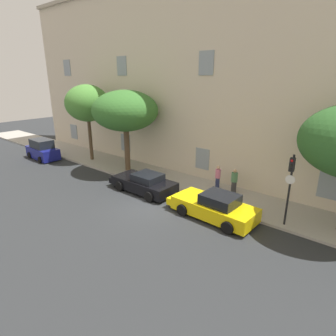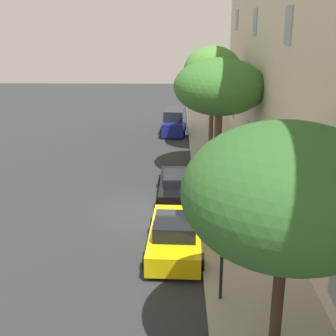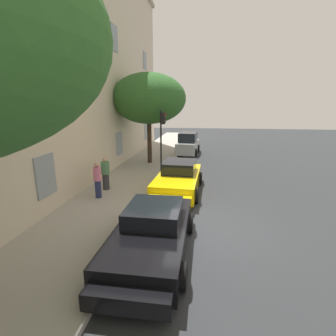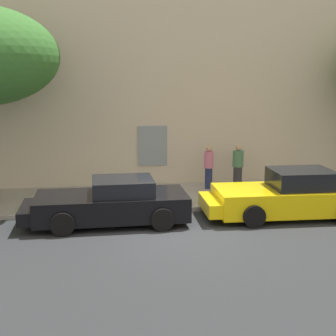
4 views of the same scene
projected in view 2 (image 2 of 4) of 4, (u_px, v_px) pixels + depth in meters
ground_plane at (148, 211)px, 20.74m from camera, size 80.00×80.00×0.00m
sidewalk at (235, 210)px, 20.65m from camera, size 60.00×3.50×0.14m
building_facade at (334, 52)px, 18.40m from camera, size 40.37×4.24×13.92m
sportscar_red_lead at (180, 185)px, 22.33m from camera, size 4.71×2.15×1.29m
sportscar_yellow_flank at (176, 234)px, 17.26m from camera, size 4.96×2.26×1.42m
hatchback_distant at (174, 123)px, 33.97m from camera, size 3.75×1.91×1.81m
tree_near_kerb at (213, 71)px, 28.79m from camera, size 3.66×3.66×6.45m
tree_midblock at (220, 87)px, 24.47m from camera, size 4.93×4.93×6.15m
tree_far_end at (287, 194)px, 10.64m from camera, size 4.95×4.95×6.03m
traffic_light at (221, 225)px, 13.38m from camera, size 0.44×0.36×3.62m
pedestrian_admiring at (258, 209)px, 18.55m from camera, size 0.39×0.39×1.59m
pedestrian_strolling at (265, 222)px, 17.50m from camera, size 0.54×0.54×1.58m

